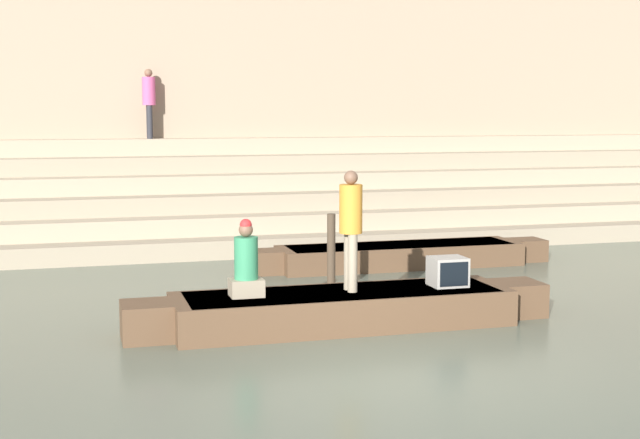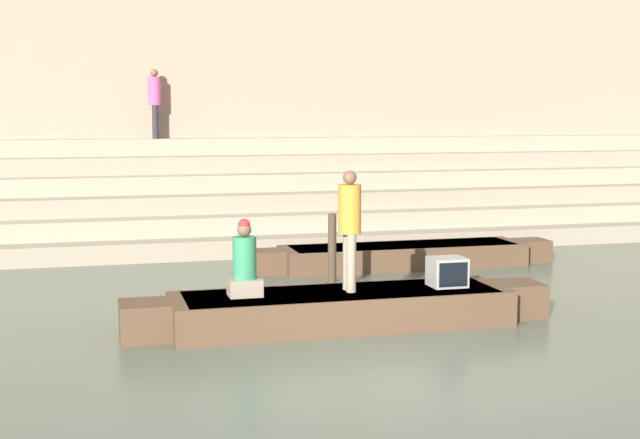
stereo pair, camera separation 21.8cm
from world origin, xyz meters
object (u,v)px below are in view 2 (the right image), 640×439
rowboat_main (341,308)px  tv_set (447,272)px  person_standing (350,222)px  person_rowing (245,265)px  person_on_steps (155,98)px  moored_boat_shore (403,255)px  mooring_post (332,255)px

rowboat_main → tv_set: tv_set is taller
rowboat_main → person_standing: size_ratio=3.59×
person_standing → person_rowing: person_standing is taller
person_standing → rowboat_main: bearing=-163.8°
person_standing → person_rowing: bearing=-178.7°
person_standing → person_on_steps: 10.15m
person_rowing → moored_boat_shore: (3.94, 4.35, -0.71)m
person_rowing → mooring_post: size_ratio=0.79×
moored_boat_shore → person_on_steps: size_ratio=3.76×
moored_boat_shore → person_on_steps: 7.64m
person_rowing → tv_set: (3.01, -0.08, -0.23)m
person_standing → person_rowing: (-1.52, 0.03, -0.56)m
person_rowing → person_on_steps: bearing=95.4°
person_rowing → tv_set: bearing=1.3°
moored_boat_shore → rowboat_main: bearing=-118.9°
person_standing → person_on_steps: size_ratio=1.04×
rowboat_main → person_standing: 1.25m
moored_boat_shore → person_standing: bearing=-117.8°
person_on_steps → person_standing: bearing=-13.2°
rowboat_main → mooring_post: 2.20m
person_on_steps → tv_set: bearing=-5.2°
mooring_post → person_standing: bearing=-98.8°
person_standing → tv_set: bearing=0.4°
rowboat_main → tv_set: size_ratio=12.06×
person_rowing → person_standing: bearing=1.7°
tv_set → mooring_post: (-1.17, 2.13, -0.03)m
tv_set → mooring_post: 2.43m
mooring_post → person_on_steps: (-2.28, 7.71, 2.68)m
person_standing → person_on_steps: bearing=103.7°
tv_set → person_on_steps: bearing=107.3°
rowboat_main → person_on_steps: (-1.83, 9.82, 3.10)m
rowboat_main → moored_boat_shore: 5.10m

